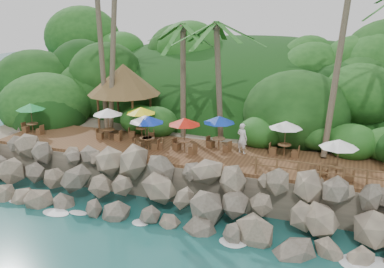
% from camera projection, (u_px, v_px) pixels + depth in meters
% --- Properties ---
extents(ground, '(140.00, 140.00, 0.00)m').
position_uv_depth(ground, '(150.00, 229.00, 22.19)').
color(ground, '#19514F').
rests_on(ground, ground).
extents(land_base, '(32.00, 25.20, 2.10)m').
position_uv_depth(land_base, '(234.00, 129.00, 36.25)').
color(land_base, gray).
rests_on(land_base, ground).
extents(jungle_hill, '(44.80, 28.00, 15.40)m').
position_uv_depth(jungle_hill, '(254.00, 120.00, 43.28)').
color(jungle_hill, '#143811').
rests_on(jungle_hill, ground).
extents(seawall, '(29.00, 4.00, 2.30)m').
position_uv_depth(seawall, '(166.00, 193.00, 23.66)').
color(seawall, gray).
rests_on(seawall, ground).
extents(terrace, '(26.00, 5.00, 0.20)m').
position_uv_depth(terrace, '(192.00, 153.00, 26.96)').
color(terrace, brown).
rests_on(terrace, land_base).
extents(jungle_foliage, '(44.00, 16.00, 12.00)m').
position_uv_depth(jungle_foliage, '(231.00, 145.00, 35.65)').
color(jungle_foliage, '#143811').
rests_on(jungle_foliage, ground).
extents(foam_line, '(25.20, 0.80, 0.06)m').
position_uv_depth(foam_line, '(153.00, 226.00, 22.46)').
color(foam_line, white).
rests_on(foam_line, ground).
extents(palapa, '(5.34, 5.34, 4.60)m').
position_uv_depth(palapa, '(124.00, 79.00, 31.63)').
color(palapa, brown).
rests_on(palapa, ground).
extents(dining_clusters, '(25.58, 4.97, 2.15)m').
position_uv_depth(dining_clusters, '(191.00, 123.00, 26.52)').
color(dining_clusters, brown).
rests_on(dining_clusters, terrace).
extents(railing, '(7.20, 0.10, 1.00)m').
position_uv_depth(railing, '(321.00, 171.00, 22.00)').
color(railing, brown).
rests_on(railing, terrace).
extents(waiter, '(0.80, 0.67, 1.88)m').
position_uv_depth(waiter, '(242.00, 138.00, 26.28)').
color(waiter, silver).
rests_on(waiter, terrace).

